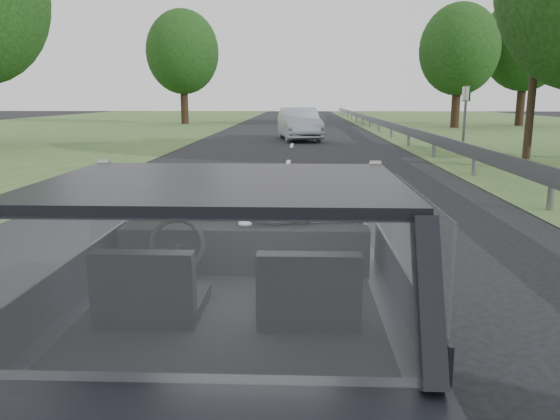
# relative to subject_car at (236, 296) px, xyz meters

# --- Properties ---
(ground) EXTENTS (140.00, 140.00, 0.00)m
(ground) POSITION_rel_subject_car_xyz_m (0.00, 0.00, -0.72)
(ground) COLOR #25252B
(ground) RESTS_ON ground
(subject_car) EXTENTS (1.80, 4.00, 1.45)m
(subject_car) POSITION_rel_subject_car_xyz_m (0.00, 0.00, 0.00)
(subject_car) COLOR black
(subject_car) RESTS_ON ground
(dashboard) EXTENTS (1.58, 0.45, 0.30)m
(dashboard) POSITION_rel_subject_car_xyz_m (0.00, 0.62, 0.12)
(dashboard) COLOR black
(dashboard) RESTS_ON subject_car
(driver_seat) EXTENTS (0.50, 0.72, 0.42)m
(driver_seat) POSITION_rel_subject_car_xyz_m (-0.40, -0.29, 0.16)
(driver_seat) COLOR black
(driver_seat) RESTS_ON subject_car
(passenger_seat) EXTENTS (0.50, 0.72, 0.42)m
(passenger_seat) POSITION_rel_subject_car_xyz_m (0.40, -0.29, 0.16)
(passenger_seat) COLOR black
(passenger_seat) RESTS_ON subject_car
(steering_wheel) EXTENTS (0.36, 0.36, 0.04)m
(steering_wheel) POSITION_rel_subject_car_xyz_m (-0.40, 0.33, 0.20)
(steering_wheel) COLOR black
(steering_wheel) RESTS_ON dashboard
(cat) EXTENTS (0.62, 0.30, 0.27)m
(cat) POSITION_rel_subject_car_xyz_m (0.22, 0.59, 0.36)
(cat) COLOR gray
(cat) RESTS_ON dashboard
(guardrail) EXTENTS (0.05, 90.00, 0.32)m
(guardrail) POSITION_rel_subject_car_xyz_m (4.30, 10.00, -0.15)
(guardrail) COLOR gray
(guardrail) RESTS_ON ground
(other_car) EXTENTS (2.26, 4.38, 1.37)m
(other_car) POSITION_rel_subject_car_xyz_m (0.27, 20.83, -0.04)
(other_car) COLOR #A6B1C0
(other_car) RESTS_ON ground
(highway_sign) EXTENTS (0.09, 0.88, 2.20)m
(highway_sign) POSITION_rel_subject_car_xyz_m (6.07, 16.69, 0.37)
(highway_sign) COLOR #0F6319
(highway_sign) RESTS_ON ground
(utility_pole) EXTENTS (0.23, 0.23, 7.10)m
(utility_pole) POSITION_rel_subject_car_xyz_m (7.04, 13.57, 2.82)
(utility_pole) COLOR #473225
(utility_pole) RESTS_ON ground
(tree_2) EXTENTS (5.11, 5.11, 7.00)m
(tree_2) POSITION_rel_subject_car_xyz_m (9.56, 30.62, 2.77)
(tree_2) COLOR black
(tree_2) RESTS_ON ground
(tree_3) EXTENTS (5.28, 5.28, 7.98)m
(tree_3) POSITION_rel_subject_car_xyz_m (14.32, 33.07, 3.26)
(tree_3) COLOR black
(tree_3) RESTS_ON ground
(tree_6) EXTENTS (6.29, 6.29, 7.37)m
(tree_6) POSITION_rel_subject_car_xyz_m (-7.67, 34.89, 2.96)
(tree_6) COLOR black
(tree_6) RESTS_ON ground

